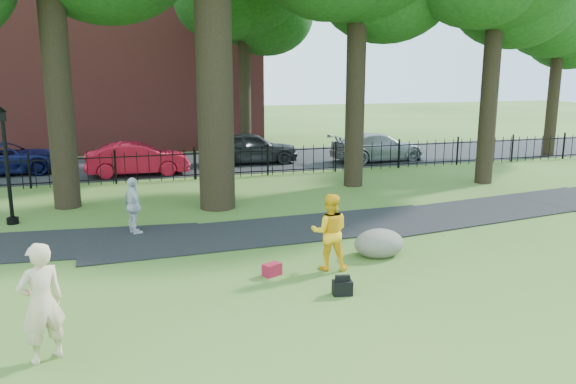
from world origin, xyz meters
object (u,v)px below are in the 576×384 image
object	(u,v)px
boulder	(379,241)
lamppost	(7,168)
woman	(41,303)
red_sedan	(137,159)
man	(330,232)

from	to	relation	value
boulder	lamppost	bearing A→B (deg)	146.91
woman	red_sedan	distance (m)	15.45
woman	lamppost	distance (m)	8.71
woman	lamppost	bearing A→B (deg)	-105.79
lamppost	red_sedan	world-z (taller)	lamppost
lamppost	red_sedan	distance (m)	7.82
woman	man	bearing A→B (deg)	176.99
woman	boulder	bearing A→B (deg)	176.05
boulder	red_sedan	distance (m)	13.30
lamppost	boulder	bearing A→B (deg)	-39.12
woman	boulder	xyz separation A→B (m)	(6.86, 2.93, -0.56)
man	lamppost	size ratio (longest dim) A/B	0.51
man	boulder	bearing A→B (deg)	-143.09
lamppost	red_sedan	size ratio (longest dim) A/B	0.79
boulder	lamppost	world-z (taller)	lamppost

